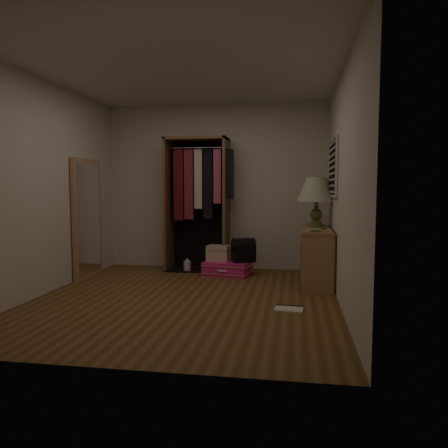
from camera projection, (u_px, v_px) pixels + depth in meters
The scene contains 13 objects.
ground at pixel (186, 299), 5.09m from camera, with size 4.00×4.00×0.00m, color brown.
room_walls at pixel (192, 170), 4.99m from camera, with size 3.52×4.02×2.60m.
console_bookshelf at pixel (316, 255), 5.83m from camera, with size 0.42×1.12×0.75m.
open_wardrobe at pixel (199, 193), 6.76m from camera, with size 1.04×0.50×2.05m.
floor_mirror at pixel (87, 218), 6.27m from camera, with size 0.06×0.80×1.70m.
pink_suitcase at pixel (228, 268), 6.45m from camera, with size 0.74×0.59×0.20m.
train_case at pixel (218, 253), 6.52m from camera, with size 0.35×0.26×0.24m.
black_bag at pixel (243, 250), 6.38m from camera, with size 0.38×0.32×0.35m.
table_lamp at pixel (317, 191), 6.03m from camera, with size 0.59×0.59×0.68m.
brass_tray at pixel (317, 228), 5.73m from camera, with size 0.30×0.30×0.01m.
ceramic_bowl at pixel (315, 230), 5.40m from camera, with size 0.15×0.15×0.04m, color #9DBC9D.
white_jug at pixel (187, 266), 6.72m from camera, with size 0.15×0.15×0.20m.
floor_book at pixel (289, 309), 4.62m from camera, with size 0.31×0.26×0.03m.
Camera 1 is at (1.24, -4.86, 1.30)m, focal length 35.00 mm.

